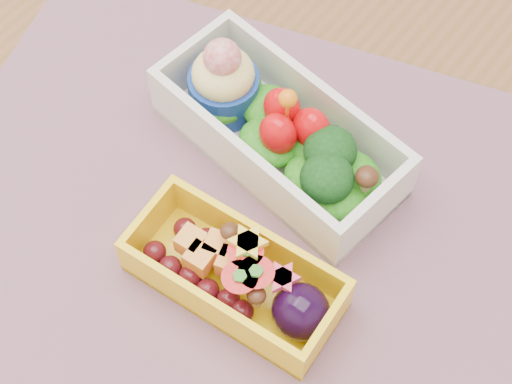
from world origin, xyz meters
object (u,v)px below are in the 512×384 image
Objects in this scene: table at (259,236)px; bento_white at (278,131)px; placemat at (243,218)px; bento_yellow at (239,277)px.

bento_white is at bearing 92.31° from table.
bento_yellow is at bearing -55.04° from placemat.
bento_yellow reaches higher than table.
bento_white is 1.32× the size of bento_yellow.
bento_white reaches higher than bento_yellow.
placemat reaches higher than table.
bento_white is at bearing 109.37° from bento_yellow.
placemat is (0.01, -0.04, 0.10)m from table.
table is 0.15m from bento_yellow.
bento_white is at bearing 103.56° from placemat.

